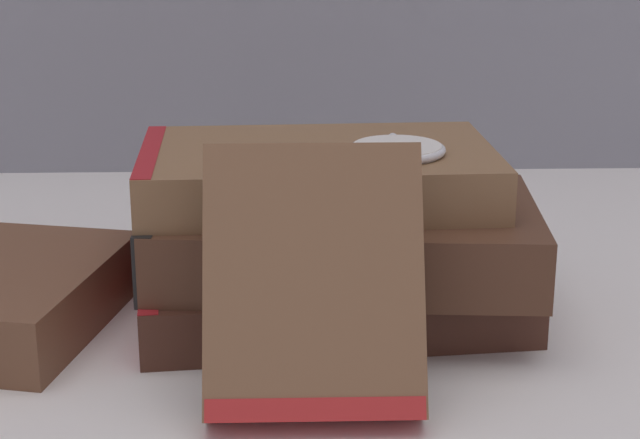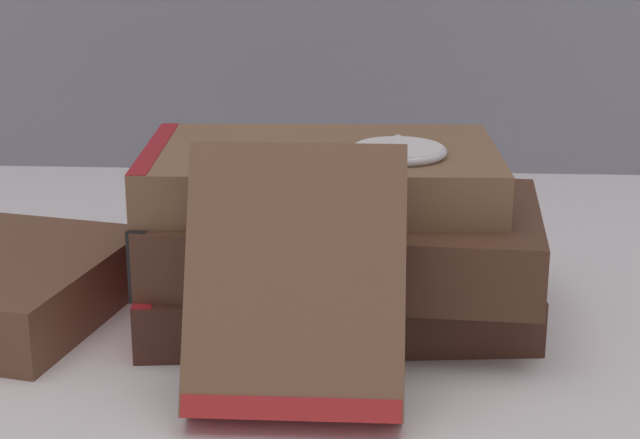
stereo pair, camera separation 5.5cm
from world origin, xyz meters
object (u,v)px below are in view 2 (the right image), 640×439
(book_flat_top, at_px, (312,173))
(book_flat_bottom, at_px, (325,285))
(book_leaning_front, at_px, (296,291))
(reading_glasses, at_px, (311,232))
(book_flat_middle, at_px, (335,237))
(pocket_watch, at_px, (398,151))

(book_flat_top, bearing_deg, book_flat_bottom, 15.36)
(book_flat_bottom, bearing_deg, book_leaning_front, -99.32)
(book_leaning_front, distance_m, reading_glasses, 0.30)
(book_flat_bottom, relative_size, book_leaning_front, 1.84)
(book_flat_bottom, height_order, book_flat_middle, book_flat_middle)
(book_leaning_front, xyz_separation_m, reading_glasses, (-0.01, 0.29, -0.06))
(book_leaning_front, bearing_deg, book_flat_bottom, 86.36)
(book_leaning_front, bearing_deg, reading_glasses, 92.19)
(book_flat_middle, height_order, reading_glasses, book_flat_middle)
(book_leaning_front, relative_size, reading_glasses, 1.38)
(book_flat_middle, xyz_separation_m, book_flat_top, (-0.02, 0.01, 0.04))
(book_flat_top, height_order, reading_glasses, book_flat_top)
(pocket_watch, relative_size, reading_glasses, 0.61)
(pocket_watch, xyz_separation_m, reading_glasses, (-0.07, 0.18, -0.11))
(book_flat_middle, distance_m, pocket_watch, 0.07)
(book_flat_top, relative_size, pocket_watch, 3.62)
(book_flat_bottom, xyz_separation_m, book_leaning_front, (-0.01, -0.13, 0.05))
(reading_glasses, bearing_deg, book_leaning_front, -89.44)
(book_flat_bottom, height_order, pocket_watch, pocket_watch)
(book_flat_bottom, distance_m, reading_glasses, 0.16)
(book_flat_top, bearing_deg, pocket_watch, -19.83)
(book_leaning_front, xyz_separation_m, pocket_watch, (0.05, 0.11, 0.05))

